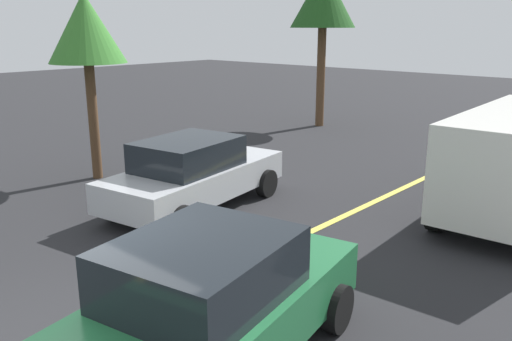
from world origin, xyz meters
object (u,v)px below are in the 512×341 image
(car_silver_far_lane, at_px, (193,173))
(tree_left_verge, at_px, (86,31))
(car_green_behind_van, at_px, (211,303))
(tree_right_verge, at_px, (323,0))

(car_silver_far_lane, xyz_separation_m, tree_left_verge, (-0.10, 3.66, 2.93))
(car_green_behind_van, relative_size, car_silver_far_lane, 0.95)
(car_green_behind_van, relative_size, tree_right_verge, 0.74)
(car_silver_far_lane, distance_m, tree_right_verge, 11.26)
(car_green_behind_van, bearing_deg, car_silver_far_lane, 50.54)
(tree_right_verge, bearing_deg, tree_left_verge, -179.81)
(car_silver_far_lane, xyz_separation_m, tree_right_verge, (9.87, 3.69, 3.97))
(tree_left_verge, xyz_separation_m, tree_right_verge, (9.97, 0.03, 1.04))
(car_silver_far_lane, bearing_deg, tree_left_verge, 91.58)
(car_green_behind_van, distance_m, car_silver_far_lane, 5.61)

